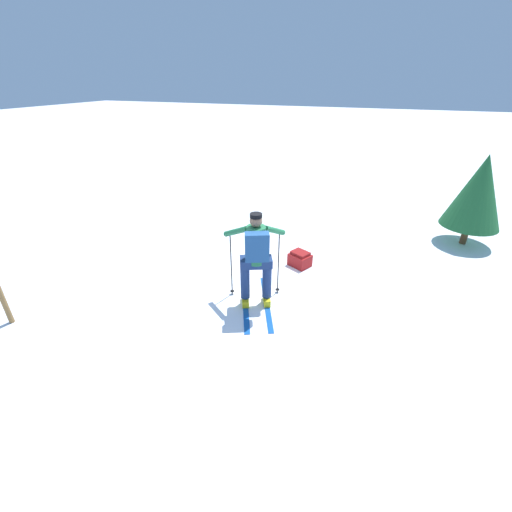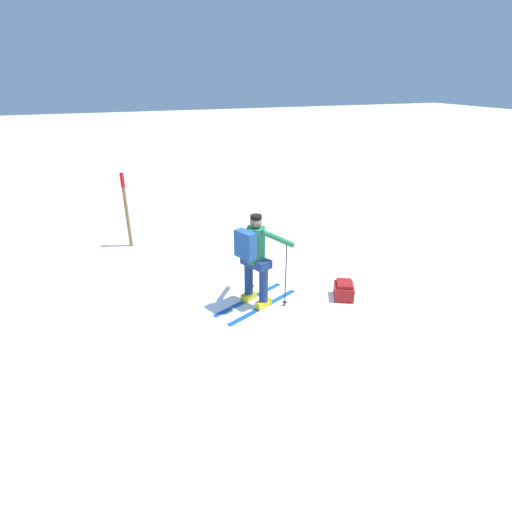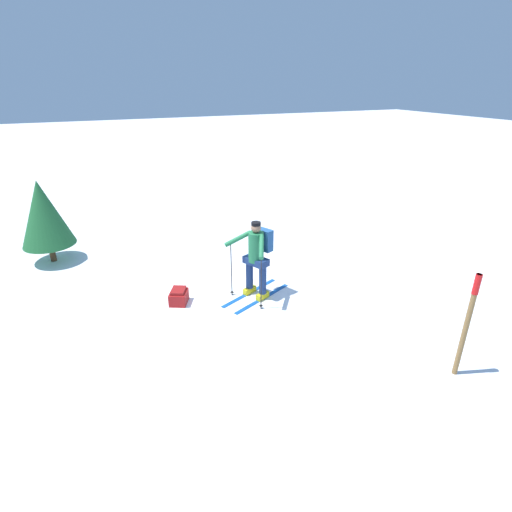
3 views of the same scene
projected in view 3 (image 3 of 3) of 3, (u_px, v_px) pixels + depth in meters
ground_plane at (228, 296)px, 8.22m from camera, size 80.00×80.00×0.00m
skier at (257, 255)px, 7.89m from camera, size 1.15×1.62×1.61m
dropped_backpack at (179, 296)px, 7.93m from camera, size 0.50×0.47×0.31m
trail_marker at (468, 319)px, 5.69m from camera, size 0.09×0.09×1.69m
pine_tree at (43, 213)px, 9.32m from camera, size 1.20×1.20×2.00m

